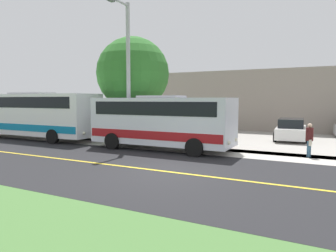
{
  "coord_description": "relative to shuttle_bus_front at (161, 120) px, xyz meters",
  "views": [
    {
      "loc": [
        10.1,
        5.28,
        2.74
      ],
      "look_at": [
        -3.5,
        -1.61,
        1.4
      ],
      "focal_mm": 32.59,
      "sensor_mm": 36.0,
      "label": 1
    }
  ],
  "objects": [
    {
      "name": "parking_lot_surface",
      "position": [
        -7.91,
        5.51,
        -1.61
      ],
      "size": [
        14.0,
        36.0,
        0.01
      ],
      "primitive_type": "cube",
      "color": "#9E9991",
      "rests_on": "ground"
    },
    {
      "name": "pedestrian_with_bags",
      "position": [
        -1.23,
        7.31,
        -0.76
      ],
      "size": [
        0.72,
        0.34,
        1.61
      ],
      "color": "#335972",
      "rests_on": "ground"
    },
    {
      "name": "sidewalk",
      "position": [
        -0.71,
        2.51,
        -1.61
      ],
      "size": [
        2.4,
        100.0,
        0.01
      ],
      "primitive_type": "cube",
      "color": "#B2ADA3",
      "rests_on": "ground"
    },
    {
      "name": "commercial_building",
      "position": [
        -16.91,
        1.71,
        1.02
      ],
      "size": [
        10.0,
        19.48,
        5.27
      ],
      "primitive_type": "cube",
      "color": "gray",
      "rests_on": "ground"
    },
    {
      "name": "road_centre_line",
      "position": [
        4.49,
        2.51,
        -1.61
      ],
      "size": [
        0.16,
        100.0,
        0.0
      ],
      "primitive_type": "cube",
      "color": "gold",
      "rests_on": "ground"
    },
    {
      "name": "tree_curbside",
      "position": [
        -2.91,
        -3.73,
        2.85
      ],
      "size": [
        4.89,
        4.89,
        6.92
      ],
      "color": "brown",
      "rests_on": "ground"
    },
    {
      "name": "ground_plane",
      "position": [
        4.49,
        2.51,
        -1.62
      ],
      "size": [
        120.0,
        120.0,
        0.0
      ],
      "primitive_type": "plane",
      "color": "#477238"
    },
    {
      "name": "parked_car_near",
      "position": [
        -7.35,
        5.97,
        -0.93
      ],
      "size": [
        4.48,
        2.18,
        1.45
      ],
      "color": "white",
      "rests_on": "ground"
    },
    {
      "name": "road_surface",
      "position": [
        4.49,
        2.51,
        -1.61
      ],
      "size": [
        8.0,
        100.0,
        0.01
      ],
      "primitive_type": "cube",
      "color": "black",
      "rests_on": "ground"
    },
    {
      "name": "street_light_pole",
      "position": [
        -0.39,
        -2.47,
        2.94
      ],
      "size": [
        1.97,
        0.24,
        8.29
      ],
      "color": "#9E9EA3",
      "rests_on": "ground"
    },
    {
      "name": "transit_bus_rear",
      "position": [
        -0.02,
        -10.21,
        0.14
      ],
      "size": [
        2.68,
        10.6,
        3.21
      ],
      "color": "white",
      "rests_on": "ground"
    },
    {
      "name": "shuttle_bus_front",
      "position": [
        0.0,
        0.0,
        0.0
      ],
      "size": [
        2.64,
        7.93,
        2.94
      ],
      "color": "silver",
      "rests_on": "ground"
    }
  ]
}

